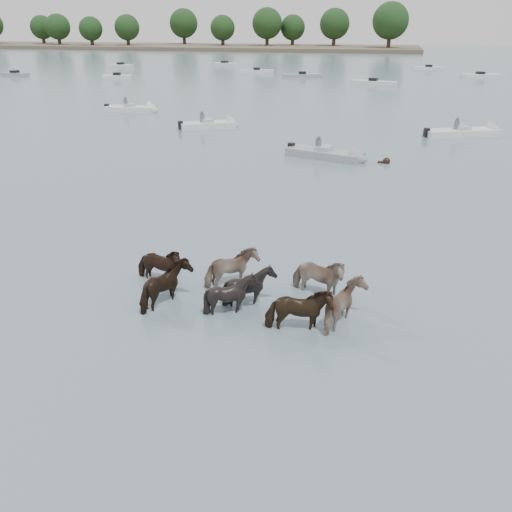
# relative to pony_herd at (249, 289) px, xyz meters

# --- Properties ---
(ground) EXTENTS (400.00, 400.00, 0.00)m
(ground) POSITION_rel_pony_herd_xyz_m (1.05, -0.37, -0.49)
(ground) COLOR slate
(ground) RESTS_ON ground
(shoreline) EXTENTS (160.00, 30.00, 1.00)m
(shoreline) POSITION_rel_pony_herd_xyz_m (-68.95, 149.63, 0.01)
(shoreline) COLOR #4C4233
(shoreline) RESTS_ON ground
(pony_herd) EXTENTS (7.58, 3.76, 1.50)m
(pony_herd) POSITION_rel_pony_herd_xyz_m (0.00, 0.00, 0.00)
(pony_herd) COLOR black
(pony_herd) RESTS_ON ground
(swimming_pony) EXTENTS (0.72, 0.44, 0.44)m
(swimming_pony) POSITION_rel_pony_herd_xyz_m (3.66, 18.66, -0.39)
(swimming_pony) COLOR black
(swimming_pony) RESTS_ON ground
(motorboat_a) EXTENTS (4.80, 3.63, 1.92)m
(motorboat_a) POSITION_rel_pony_herd_xyz_m (-9.25, 27.46, -0.26)
(motorboat_a) COLOR silver
(motorboat_a) RESTS_ON ground
(motorboat_b) EXTENTS (5.30, 3.20, 1.92)m
(motorboat_b) POSITION_rel_pony_herd_xyz_m (0.74, 18.98, -0.26)
(motorboat_b) COLOR gray
(motorboat_b) RESTS_ON ground
(motorboat_c) EXTENTS (6.01, 3.77, 1.92)m
(motorboat_c) POSITION_rel_pony_herd_xyz_m (9.57, 28.61, -0.26)
(motorboat_c) COLOR silver
(motorboat_c) RESTS_ON ground
(motorboat_f) EXTENTS (5.12, 1.99, 1.92)m
(motorboat_f) POSITION_rel_pony_herd_xyz_m (-18.54, 33.65, -0.26)
(motorboat_f) COLOR silver
(motorboat_f) RESTS_ON ground
(distant_flotilla) EXTENTS (108.26, 30.21, 0.93)m
(distant_flotilla) POSITION_rel_pony_herd_xyz_m (1.24, 76.23, -0.23)
(distant_flotilla) COLOR gray
(distant_flotilla) RESTS_ON ground
(treeline) EXTENTS (152.00, 21.16, 12.22)m
(treeline) POSITION_rel_pony_herd_xyz_m (-64.17, 150.88, 5.96)
(treeline) COLOR #382619
(treeline) RESTS_ON ground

